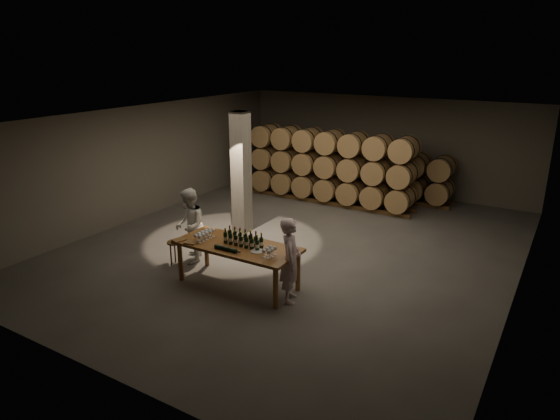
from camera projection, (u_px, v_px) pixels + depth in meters
The scene contains 15 objects.
room at pixel (241, 173), 12.99m from camera, with size 12.00×12.00×12.00m.
tasting_table at pixel (237, 249), 10.16m from camera, with size 2.60×1.10×0.90m.
barrel_stack_back at pixel (358, 170), 16.69m from camera, with size 6.26×0.95×1.57m.
barrel_stack_front at pixel (330, 166), 15.63m from camera, with size 5.48×0.95×2.31m.
bottle_cluster at pixel (243, 240), 10.05m from camera, with size 0.86×0.23×0.33m.
lying_bottles at pixel (226, 249), 9.81m from camera, with size 0.62×0.08×0.08m.
glass_cluster_left at pixel (205, 233), 10.38m from camera, with size 0.20×0.53×0.18m.
glass_cluster_right at pixel (269, 250), 9.54m from camera, with size 0.20×0.31×0.17m.
plate at pixel (257, 251), 9.78m from camera, with size 0.28×0.28×0.02m, color silver.
notebook_near at pixel (191, 243), 10.19m from camera, with size 0.24×0.19×0.03m, color brown.
notebook_corner at pixel (179, 240), 10.35m from camera, with size 0.21×0.27×0.02m, color brown.
pen at pixel (196, 244), 10.17m from camera, with size 0.01×0.01×0.14m, color black.
stool at pixel (175, 246), 11.24m from camera, with size 0.34×0.34×0.56m.
person_man at pixel (290, 260), 9.51m from camera, with size 0.62×0.41×1.70m, color silver.
person_woman at pixel (189, 226), 11.31m from camera, with size 0.84×0.65×1.73m, color white.
Camera 1 is at (5.61, -10.10, 4.70)m, focal length 32.00 mm.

